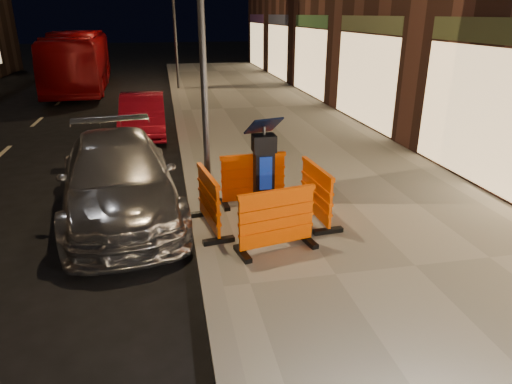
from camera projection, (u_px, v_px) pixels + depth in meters
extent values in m
plane|color=black|center=(213.00, 297.00, 6.24)|extent=(120.00, 120.00, 0.00)
cube|color=gray|center=(415.00, 270.00, 6.76)|extent=(6.00, 60.00, 0.15)
cube|color=slate|center=(213.00, 292.00, 6.21)|extent=(0.30, 60.00, 0.15)
cube|color=black|center=(264.00, 176.00, 7.74)|extent=(0.63, 0.63, 1.80)
cube|color=#FF5400|center=(277.00, 220.00, 7.01)|extent=(1.37, 0.78, 1.00)
cube|color=#FF5400|center=(253.00, 179.00, 8.75)|extent=(1.32, 0.61, 1.00)
cube|color=#FF5400|center=(209.00, 201.00, 7.71)|extent=(0.72, 1.35, 1.00)
cube|color=#FF5400|center=(316.00, 193.00, 8.05)|extent=(0.64, 1.33, 1.00)
imported|color=#B6B6BB|center=(123.00, 213.00, 8.86)|extent=(2.68, 5.26, 1.46)
imported|color=maroon|center=(145.00, 135.00, 14.59)|extent=(1.39, 3.87, 1.27)
imported|color=#96080D|center=(83.00, 90.00, 23.15)|extent=(2.90, 10.21, 2.81)
cylinder|color=#3F3F44|center=(202.00, 42.00, 7.87)|extent=(0.12, 0.12, 6.00)
cylinder|color=#3F3F44|center=(175.00, 24.00, 21.56)|extent=(0.12, 0.12, 6.00)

